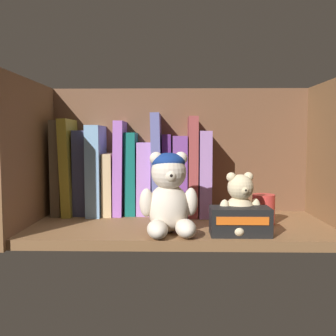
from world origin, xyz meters
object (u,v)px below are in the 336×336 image
book_11 (192,166)px  teddy_bear_larger (169,195)px  book_9 (167,174)px  teddy_bear_smaller (240,209)px  book_2 (84,172)px  book_0 (62,167)px  book_8 (157,164)px  book_12 (204,173)px  small_product_box (240,221)px  pillar_candle (264,209)px  book_3 (98,170)px  book_5 (121,168)px  book_1 (72,167)px  book_10 (180,175)px  book_7 (145,178)px  book_4 (111,183)px  book_6 (132,173)px

book_11 → teddy_bear_larger: book_11 is taller
book_9 → teddy_bear_smaller: size_ratio=1.64×
book_2 → book_9: book_2 is taller
book_0 → book_8: (24.11, 0.00, 0.84)cm
book_0 → book_2: size_ratio=1.12×
book_12 → small_product_box: 23.54cm
pillar_candle → teddy_bear_larger: bearing=-158.2°
book_3 → book_8: 14.97cm
book_11 → book_5: bearing=180.0°
book_11 → book_8: bearing=180.0°
book_1 → book_9: bearing=0.0°
book_8 → book_9: book_8 is taller
book_11 → book_0: bearing=180.0°
book_8 → teddy_bear_smaller: bearing=-47.4°
teddy_bear_larger → book_8: bearing=99.2°
book_3 → book_11: bearing=0.0°
book_10 → book_12: bearing=0.0°
book_5 → book_8: book_8 is taller
book_0 → book_9: size_ratio=1.17×
book_2 → book_12: 30.08cm
teddy_bear_smaller → book_7: bearing=137.2°
book_4 → teddy_bear_larger: 25.19cm
teddy_bear_smaller → pillar_candle: teddy_bear_smaller is taller
book_9 → pillar_candle: (21.45, -11.93, -6.61)cm
book_4 → book_7: size_ratio=0.85×
book_7 → book_12: 14.75cm
book_3 → book_6: 8.49cm
book_1 → book_5: (12.34, 0.00, -0.21)cm
book_1 → pillar_candle: size_ratio=3.59×
book_6 → book_4: bearing=180.0°
teddy_bear_larger → book_1: bearing=140.9°
book_1 → book_3: (6.64, 0.00, -0.75)cm
book_0 → book_12: book_0 is taller
book_7 → pillar_candle: 30.07cm
book_1 → book_8: size_ratio=0.94×
book_5 → book_6: size_ratio=1.14×
book_12 → small_product_box: book_12 is taller
book_1 → book_2: 3.33cm
book_2 → small_product_box: bearing=-31.3°
book_6 → book_10: (12.02, 0.00, -0.41)cm
book_11 → teddy_bear_larger: 21.36cm
book_1 → teddy_bear_larger: size_ratio=1.45×
book_4 → pillar_candle: (35.69, -11.93, -4.30)cm
book_7 → book_10: 8.71cm
book_6 → book_11: size_ratio=0.84×
book_0 → book_1: book_1 is taller
book_0 → book_7: bearing=0.0°
teddy_bear_smaller → small_product_box: teddy_bear_smaller is taller
book_10 → book_3: bearing=180.0°
small_product_box → book_6: bearing=137.5°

